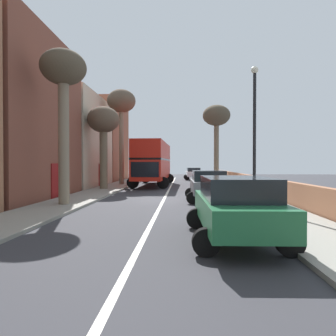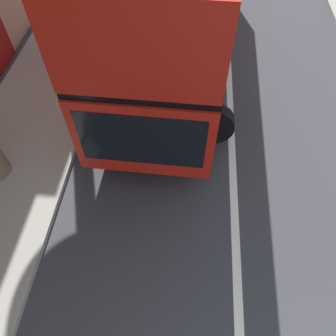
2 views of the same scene
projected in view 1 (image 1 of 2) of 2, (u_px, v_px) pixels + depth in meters
name	position (u px, v px, depth m)	size (l,w,h in m)	color
ground_plane	(164.00, 199.00, 17.03)	(84.00, 84.00, 0.00)	#333338
road_centre_line	(164.00, 199.00, 17.03)	(0.16, 54.00, 0.01)	silver
sidewalk_left	(82.00, 198.00, 17.27)	(2.60, 60.00, 0.12)	gray
sidewalk_right	(249.00, 199.00, 16.79)	(2.60, 60.00, 0.12)	gray
terraced_houses_left	(16.00, 115.00, 16.79)	(4.07, 47.62, 10.69)	beige
boundary_wall_right	(276.00, 190.00, 16.71)	(0.36, 54.00, 1.19)	#9E6647
double_decker_bus	(153.00, 161.00, 27.80)	(3.75, 10.50, 4.06)	red
parked_car_white_right_1	(193.00, 173.00, 37.80)	(2.52, 4.35, 1.57)	silver
parked_car_grey_right_2	(208.00, 184.00, 16.12)	(2.54, 3.95, 1.71)	slate
parked_car_green_right_3	(235.00, 205.00, 7.84)	(2.59, 4.61, 1.72)	#1E6038
street_tree_left_0	(63.00, 79.00, 14.12)	(2.20, 2.20, 7.49)	#7A6B56
street_tree_right_1	(216.00, 118.00, 35.34)	(3.32, 3.32, 9.09)	brown
street_tree_left_2	(103.00, 124.00, 22.92)	(2.52, 2.52, 6.47)	brown
street_tree_left_4	(121.00, 105.00, 28.02)	(2.73, 2.73, 9.11)	#7A6B56
lamppost_right	(255.00, 125.00, 13.03)	(0.32, 0.32, 6.31)	black
litter_bin_right	(272.00, 193.00, 13.66)	(0.55, 0.55, 1.17)	black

